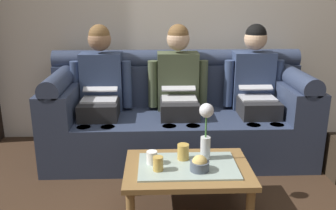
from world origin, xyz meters
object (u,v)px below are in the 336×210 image
object	(u,v)px
flower_vase	(206,128)
person_left	(101,88)
cup_far_center	(152,157)
person_middle	(178,87)
cup_near_right	(158,164)
coffee_table	(188,172)
person_right	(255,86)
snack_bowl	(200,164)
couch	(178,117)
cup_near_left	(183,152)

from	to	relation	value
flower_vase	person_left	bearing A→B (deg)	133.02
cup_far_center	person_middle	bearing A→B (deg)	75.95
flower_vase	cup_near_right	xyz separation A→B (m)	(-0.33, -0.17, -0.19)
coffee_table	flower_vase	xyz separation A→B (m)	(0.13, 0.10, 0.29)
person_right	snack_bowl	xyz separation A→B (m)	(-0.64, -1.08, -0.25)
person_right	couch	bearing A→B (deg)	179.66
flower_vase	snack_bowl	bearing A→B (deg)	-108.88
person_left	person_right	xyz separation A→B (m)	(1.43, -0.00, 0.00)
cup_far_center	snack_bowl	bearing A→B (deg)	-19.87
snack_bowl	cup_far_center	world-z (taller)	snack_bowl
coffee_table	snack_bowl	bearing A→B (deg)	-48.04
coffee_table	snack_bowl	distance (m)	0.14
cup_near_right	person_left	bearing A→B (deg)	115.47
flower_vase	cup_far_center	size ratio (longest dim) A/B	4.54
person_right	flower_vase	xyz separation A→B (m)	(-0.58, -0.91, -0.06)
flower_vase	cup_far_center	bearing A→B (deg)	-170.23
coffee_table	person_left	bearing A→B (deg)	125.38
person_right	cup_near_left	xyz separation A→B (m)	(-0.74, -0.91, -0.24)
coffee_table	person_middle	bearing A→B (deg)	90.00
person_middle	snack_bowl	bearing A→B (deg)	-86.26
flower_vase	cup_near_right	distance (m)	0.42
cup_near_left	couch	bearing A→B (deg)	88.48
person_right	snack_bowl	world-z (taller)	person_right
cup_far_center	person_left	bearing A→B (deg)	115.88
person_middle	cup_near_right	bearing A→B (deg)	-100.65
snack_bowl	person_middle	bearing A→B (deg)	93.74
cup_near_left	cup_near_right	size ratio (longest dim) A/B	1.15
cup_far_center	cup_near_right	bearing A→B (deg)	-68.50
couch	coffee_table	size ratio (longest dim) A/B	2.78
cup_near_left	cup_near_right	distance (m)	0.24
flower_vase	person_right	bearing A→B (deg)	57.29
cup_near_left	coffee_table	bearing A→B (deg)	-75.81
snack_bowl	cup_near_left	world-z (taller)	cup_near_left
cup_near_left	flower_vase	bearing A→B (deg)	1.23
person_left	cup_far_center	bearing A→B (deg)	-64.12
person_left	person_middle	size ratio (longest dim) A/B	1.00
coffee_table	flower_vase	distance (m)	0.33
person_left	coffee_table	world-z (taller)	person_left
couch	person_middle	size ratio (longest dim) A/B	1.95
person_right	coffee_table	size ratio (longest dim) A/B	1.42
person_right	cup_near_right	distance (m)	1.43
person_left	person_right	world-z (taller)	same
cup_near_left	person_right	bearing A→B (deg)	50.94
couch	snack_bowl	distance (m)	1.09
person_middle	snack_bowl	size ratio (longest dim) A/B	9.58
coffee_table	cup_near_right	bearing A→B (deg)	-161.07
person_left	coffee_table	distance (m)	1.28
person_middle	cup_near_right	size ratio (longest dim) A/B	12.65
person_middle	cup_near_left	bearing A→B (deg)	-91.53
person_right	snack_bowl	distance (m)	1.29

